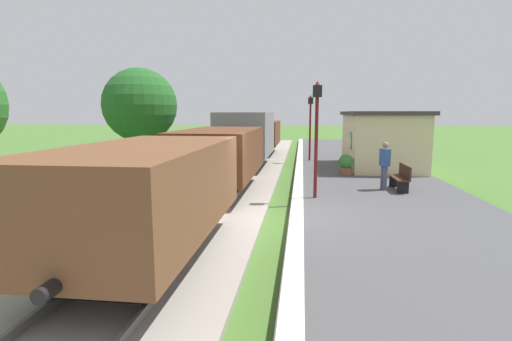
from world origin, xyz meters
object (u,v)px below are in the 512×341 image
Objects in this scene: bench_near_hut at (401,177)px; bench_down_platform at (358,149)px; station_hut at (381,139)px; person_waiting at (385,164)px; potted_planter at (346,164)px; lamp_post_far at (310,116)px; tree_trackside_far at (140,105)px; lamp_post_near at (317,118)px; freight_train at (237,146)px.

bench_down_platform is (0.00, 10.80, 0.00)m from bench_near_hut.
person_waiting is at bearing -99.62° from station_hut.
potted_planter is 0.25× the size of lamp_post_far.
bench_near_hut is 1.00× the size of bench_down_platform.
bench_near_hut is 0.29× the size of tree_trackside_far.
bench_down_platform is 0.41× the size of lamp_post_far.
lamp_post_far reaches higher than bench_near_hut.
lamp_post_near is 9.83m from lamp_post_far.
lamp_post_near is at bearing -107.34° from potted_planter.
bench_near_hut is 1.64× the size of potted_planter.
bench_down_platform is at bearing 78.38° from potted_planter.
potted_planter is (-1.96, -2.61, -0.93)m from station_hut.
lamp_post_near is at bearing -103.85° from bench_down_platform.
potted_planter is at bearing -101.62° from bench_down_platform.
bench_down_platform is at bearing 39.99° from lamp_post_far.
person_waiting is 11.68m from tree_trackside_far.
lamp_post_far is 0.73× the size of tree_trackside_far.
bench_near_hut is 10.80m from bench_down_platform.
tree_trackside_far reaches higher than bench_down_platform.
person_waiting is at bearing 32.51° from lamp_post_near.
person_waiting is at bearing -27.87° from freight_train.
station_hut is at bearing -35.45° from lamp_post_far.
lamp_post_far reaches higher than freight_train.
potted_planter is 10.13m from tree_trackside_far.
person_waiting is 3.34m from lamp_post_near.
freight_train is 6.32m from lamp_post_far.
potted_planter is at bearing -126.85° from station_hut.
freight_train is 7.14m from bench_near_hut.
lamp_post_far is (-3.06, -2.56, 2.08)m from bench_down_platform.
lamp_post_near reaches higher than potted_planter.
tree_trackside_far reaches higher than station_hut.
bench_near_hut is at bearing -69.65° from lamp_post_far.
freight_train is 5.10× the size of tree_trackside_far.
bench_down_platform is 1.64× the size of potted_planter.
bench_down_platform is 13.40m from tree_trackside_far.
freight_train is at bearing -129.59° from bench_down_platform.
lamp_post_far is at bearing 106.35° from potted_planter.
potted_planter is 0.25× the size of lamp_post_near.
lamp_post_far is (0.00, 9.83, 0.00)m from lamp_post_near.
bench_near_hut and bench_down_platform have the same top height.
lamp_post_near is at bearing -54.17° from freight_train.
bench_near_hut is 0.88× the size of person_waiting.
lamp_post_near reaches higher than person_waiting.
person_waiting is (-0.98, -5.81, -0.47)m from station_hut.
station_hut is at bearing -116.36° from person_waiting.
lamp_post_far is (3.35, 5.19, 1.32)m from freight_train.
bench_near_hut is at bearing 27.51° from lamp_post_near.
lamp_post_near is at bearing -152.49° from bench_near_hut.
person_waiting reaches higher than bench_near_hut.
potted_planter is at bearing -73.65° from lamp_post_far.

